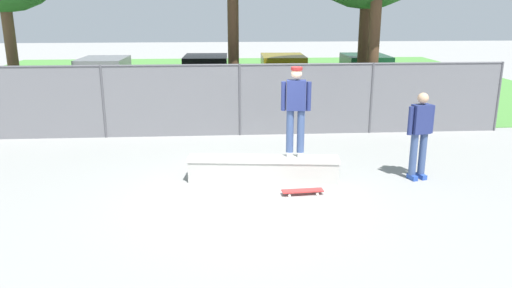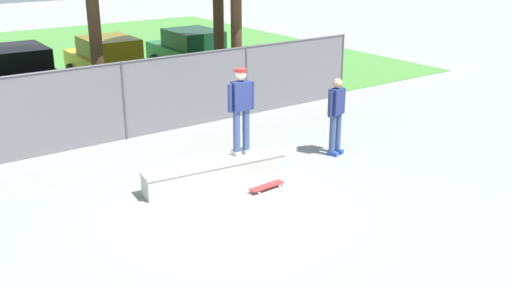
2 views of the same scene
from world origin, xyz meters
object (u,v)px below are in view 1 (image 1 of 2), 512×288
object	(u,v)px
car_yellow	(283,76)
bystander	(420,132)
skateboarder	(296,107)
skateboard	(303,191)
car_green	(364,76)
car_silver	(105,80)
car_black	(206,77)
concrete_ledge	(263,169)

from	to	relation	value
car_yellow	bystander	xyz separation A→B (m)	(1.67, -9.48, 0.17)
skateboarder	car_yellow	world-z (taller)	skateboarder
skateboard	car_green	bearing A→B (deg)	68.25
car_silver	car_yellow	distance (m)	6.64
car_silver	car_green	xyz separation A→B (m)	(9.78, 0.40, 0.00)
skateboarder	car_yellow	size ratio (longest dim) A/B	0.43
car_silver	car_green	bearing A→B (deg)	2.37
car_yellow	car_green	bearing A→B (deg)	-2.48
skateboard	car_yellow	world-z (taller)	car_yellow
car_black	car_green	xyz separation A→B (m)	(6.10, -0.16, 0.00)
car_yellow	car_green	size ratio (longest dim) A/B	1.00
concrete_ledge	skateboard	bearing A→B (deg)	-50.53
concrete_ledge	car_green	bearing A→B (deg)	63.00
bystander	car_black	bearing A→B (deg)	115.86
skateboarder	car_yellow	xyz separation A→B (m)	(0.89, 9.36, -0.69)
skateboarder	car_silver	size ratio (longest dim) A/B	0.43
skateboard	car_yellow	size ratio (longest dim) A/B	0.19
skateboarder	car_green	distance (m)	10.10
car_black	car_green	world-z (taller)	same
skateboard	car_silver	world-z (taller)	car_silver
concrete_ledge	bystander	world-z (taller)	bystander
car_yellow	bystander	world-z (taller)	bystander
car_green	car_yellow	bearing A→B (deg)	177.52
car_green	car_black	bearing A→B (deg)	178.52
concrete_ledge	car_silver	xyz separation A→B (m)	(-5.07, 8.84, 0.59)
car_silver	car_green	distance (m)	9.79
skateboard	skateboarder	bearing A→B (deg)	92.29
car_green	bystander	world-z (taller)	bystander
car_yellow	car_green	world-z (taller)	same
skateboarder	car_green	world-z (taller)	skateboarder
car_black	car_yellow	bearing A→B (deg)	-0.39
concrete_ledge	skateboarder	world-z (taller)	skateboarder
skateboarder	bystander	bearing A→B (deg)	-2.64
skateboard	car_black	bearing A→B (deg)	101.50
bystander	car_green	bearing A→B (deg)	80.88
concrete_ledge	car_green	xyz separation A→B (m)	(4.71, 9.24, 0.59)
bystander	concrete_ledge	bearing A→B (deg)	178.25
car_green	skateboard	bearing A→B (deg)	-111.75
skateboarder	car_silver	distance (m)	10.54
car_green	car_silver	bearing A→B (deg)	-177.63
skateboard	bystander	xyz separation A→B (m)	(2.52, 0.74, 0.94)
skateboard	car_silver	size ratio (longest dim) A/B	0.19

